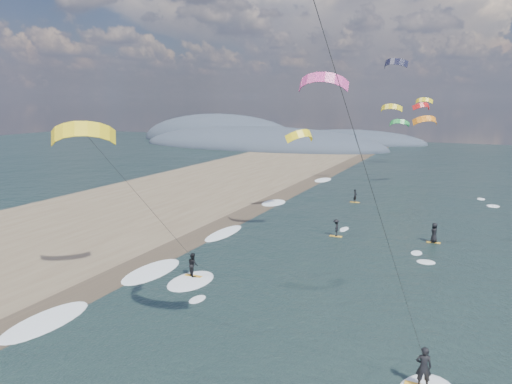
% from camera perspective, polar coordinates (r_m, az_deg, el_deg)
% --- Properties ---
extents(wet_sand_strip, '(3.00, 240.00, 0.00)m').
position_cam_1_polar(wet_sand_strip, '(33.83, -19.05, -10.84)').
color(wet_sand_strip, '#382D23').
rests_on(wet_sand_strip, ground).
extents(coastal_hills, '(80.00, 41.00, 15.00)m').
position_cam_1_polar(coastal_hills, '(132.91, -0.20, 5.59)').
color(coastal_hills, '#3D4756').
rests_on(coastal_hills, ground).
extents(kitesurfer_near_a, '(8.02, 8.89, 17.98)m').
position_cam_1_polar(kitesurfer_near_a, '(16.22, 7.66, 17.24)').
color(kitesurfer_near_a, gold).
rests_on(kitesurfer_near_a, ground).
extents(kitesurfer_near_b, '(7.01, 9.03, 11.61)m').
position_cam_1_polar(kitesurfer_near_b, '(31.17, -15.24, 1.26)').
color(kitesurfer_near_b, gold).
rests_on(kitesurfer_near_b, ground).
extents(far_kitesurfers, '(11.01, 15.87, 1.73)m').
position_cam_1_polar(far_kitesurfers, '(46.93, 13.56, -3.46)').
color(far_kitesurfers, gold).
rests_on(far_kitesurfers, ground).
extents(bg_kite_field, '(12.84, 67.34, 9.92)m').
position_cam_1_polar(bg_kite_field, '(72.25, 15.41, 9.64)').
color(bg_kite_field, '#D83F8C').
rests_on(bg_kite_field, ground).
extents(shoreline_surf, '(2.40, 79.40, 0.11)m').
position_cam_1_polar(shoreline_surf, '(36.47, -12.50, -8.90)').
color(shoreline_surf, white).
rests_on(shoreline_surf, ground).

